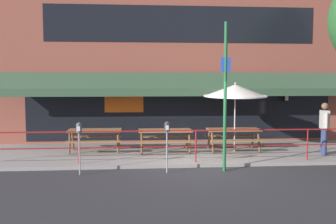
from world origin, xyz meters
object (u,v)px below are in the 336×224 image
at_px(picnic_table_centre, 165,134).
at_px(patio_umbrella_right, 235,91).
at_px(picnic_table_right, 234,133).
at_px(parking_meter_far, 167,131).
at_px(pedestrian_walking, 324,126).
at_px(street_sign_pole, 225,95).
at_px(parking_meter_near, 79,133).
at_px(picnic_table_left, 95,134).

xyz_separation_m(picnic_table_centre, patio_umbrella_right, (2.39, -0.08, 1.47)).
xyz_separation_m(picnic_table_right, parking_meter_far, (-2.52, -2.56, 0.44)).
height_order(picnic_table_centre, patio_umbrella_right, patio_umbrella_right).
bearing_deg(patio_umbrella_right, picnic_table_right, 90.00).
distance_m(pedestrian_walking, street_sign_pole, 4.14).
xyz_separation_m(pedestrian_walking, parking_meter_far, (-5.31, -1.64, 0.09)).
height_order(pedestrian_walking, parking_meter_near, pedestrian_walking).
relative_size(pedestrian_walking, street_sign_pole, 0.41).
bearing_deg(street_sign_pole, patio_umbrella_right, 68.93).
height_order(pedestrian_walking, street_sign_pole, street_sign_pole).
height_order(picnic_table_centre, parking_meter_far, parking_meter_far).
distance_m(picnic_table_left, picnic_table_centre, 2.40).
xyz_separation_m(picnic_table_left, parking_meter_far, (2.25, -2.74, 0.44)).
bearing_deg(parking_meter_far, pedestrian_walking, 17.16).
bearing_deg(pedestrian_walking, parking_meter_far, -162.84).
bearing_deg(parking_meter_far, parking_meter_near, -179.46).
bearing_deg(picnic_table_centre, patio_umbrella_right, -2.02).
xyz_separation_m(patio_umbrella_right, parking_meter_near, (-4.88, -2.45, -1.03)).
distance_m(picnic_table_centre, parking_meter_near, 3.58).
relative_size(picnic_table_centre, parking_meter_near, 1.27).
relative_size(patio_umbrella_right, street_sign_pole, 0.58).
xyz_separation_m(picnic_table_centre, pedestrian_walking, (5.18, -0.87, 0.35)).
xyz_separation_m(pedestrian_walking, parking_meter_near, (-7.67, -1.66, 0.09)).
distance_m(picnic_table_centre, patio_umbrella_right, 2.81).
distance_m(picnic_table_right, pedestrian_walking, 2.96).
distance_m(picnic_table_centre, picnic_table_right, 2.39).
height_order(picnic_table_left, parking_meter_far, parking_meter_far).
bearing_deg(patio_umbrella_right, picnic_table_left, 176.24).
height_order(picnic_table_right, street_sign_pole, street_sign_pole).
height_order(patio_umbrella_right, street_sign_pole, street_sign_pole).
bearing_deg(pedestrian_walking, patio_umbrella_right, 164.29).
relative_size(picnic_table_centre, parking_meter_far, 1.27).
bearing_deg(picnic_table_left, picnic_table_centre, -5.49).
height_order(picnic_table_left, picnic_table_right, same).
bearing_deg(picnic_table_left, picnic_table_right, -2.15).
distance_m(pedestrian_walking, parking_meter_near, 7.85).
xyz_separation_m(picnic_table_centre, parking_meter_near, (-2.49, -2.53, 0.44)).
height_order(picnic_table_left, patio_umbrella_right, patio_umbrella_right).
bearing_deg(picnic_table_left, street_sign_pole, -34.30).
height_order(picnic_table_centre, pedestrian_walking, pedestrian_walking).
relative_size(picnic_table_right, patio_umbrella_right, 0.76).
bearing_deg(pedestrian_walking, picnic_table_right, 161.76).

